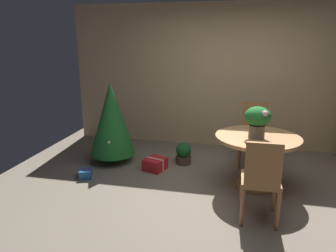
% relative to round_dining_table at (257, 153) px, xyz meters
% --- Properties ---
extents(ground_plane, '(6.60, 6.60, 0.00)m').
position_rel_round_dining_table_xyz_m(ground_plane, '(-0.40, -0.46, -0.50)').
color(ground_plane, '#756B5B').
extents(back_wall_panel, '(6.00, 0.10, 2.60)m').
position_rel_round_dining_table_xyz_m(back_wall_panel, '(-0.40, 1.74, 0.80)').
color(back_wall_panel, tan).
rests_on(back_wall_panel, ground_plane).
extents(round_dining_table, '(1.11, 1.11, 0.73)m').
position_rel_round_dining_table_xyz_m(round_dining_table, '(0.00, 0.00, 0.00)').
color(round_dining_table, '#B27F4C').
rests_on(round_dining_table, ground_plane).
extents(flower_vase, '(0.33, 0.33, 0.41)m').
position_rel_round_dining_table_xyz_m(flower_vase, '(-0.03, -0.08, 0.48)').
color(flower_vase, '#665B51').
rests_on(flower_vase, round_dining_table).
extents(wooden_chair_near, '(0.41, 0.44, 0.96)m').
position_rel_round_dining_table_xyz_m(wooden_chair_near, '(0.00, -0.89, 0.03)').
color(wooden_chair_near, '#9E6B3D').
rests_on(wooden_chair_near, ground_plane).
extents(wooden_chair_far, '(0.45, 0.44, 1.00)m').
position_rel_round_dining_table_xyz_m(wooden_chair_far, '(0.00, 0.89, 0.07)').
color(wooden_chair_far, '#9E6B3D').
rests_on(wooden_chair_far, ground_plane).
extents(holiday_tree, '(0.73, 0.73, 1.31)m').
position_rel_round_dining_table_xyz_m(holiday_tree, '(-2.25, 0.47, 0.23)').
color(holiday_tree, brown).
rests_on(holiday_tree, ground_plane).
extents(gift_box_blue, '(0.23, 0.24, 0.12)m').
position_rel_round_dining_table_xyz_m(gift_box_blue, '(-2.39, -0.23, -0.43)').
color(gift_box_blue, '#1E569E').
rests_on(gift_box_blue, ground_plane).
extents(gift_box_red, '(0.38, 0.39, 0.18)m').
position_rel_round_dining_table_xyz_m(gift_box_red, '(-1.48, 0.28, -0.41)').
color(gift_box_red, red).
rests_on(gift_box_red, ground_plane).
extents(potted_plant, '(0.25, 0.25, 0.35)m').
position_rel_round_dining_table_xyz_m(potted_plant, '(-1.09, 0.62, -0.32)').
color(potted_plant, '#4C382D').
rests_on(potted_plant, ground_plane).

